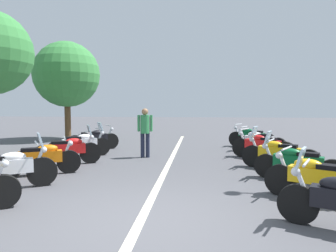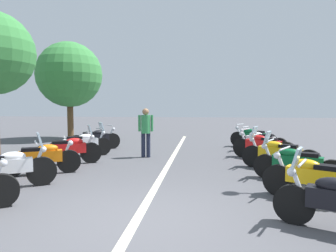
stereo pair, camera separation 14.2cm
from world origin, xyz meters
name	(u,v)px [view 1 (the left image)]	position (x,y,z in m)	size (l,w,h in m)	color
ground_plane	(140,221)	(0.00, 0.00, 0.00)	(80.00, 80.00, 0.00)	#4C4C51
lane_centre_stripe	(167,167)	(4.21, 0.00, 0.00)	(17.42, 0.16, 0.01)	beige
motorcycle_left_row_1	(6,168)	(1.42, 3.23, 0.47)	(1.32, 1.89, 1.22)	black
motorcycle_left_row_2	(41,158)	(2.83, 3.18, 0.45)	(1.09, 1.87, 0.99)	black
motorcycle_left_row_3	(69,150)	(4.22, 3.05, 0.47)	(1.12, 1.83, 1.22)	black
motorcycle_left_row_4	(81,144)	(5.57, 3.21, 0.47)	(1.44, 1.82, 1.21)	black
motorcycle_left_row_5	(94,139)	(7.22, 3.31, 0.46)	(1.44, 1.77, 1.01)	black
motorcycle_right_row_1	(317,178)	(1.27, -3.16, 0.46)	(1.17, 1.79, 1.00)	black
motorcycle_right_row_2	(296,162)	(2.85, -3.28, 0.46)	(1.07, 1.94, 1.19)	black
motorcycle_right_row_3	(279,153)	(4.13, -3.19, 0.47)	(1.16, 1.99, 1.21)	black
motorcycle_right_row_4	(262,146)	(5.79, -3.06, 0.47)	(1.38, 1.89, 1.01)	black
motorcycle_right_row_5	(259,141)	(7.23, -3.23, 0.45)	(1.16, 1.86, 0.99)	black
motorcycle_right_row_6	(251,137)	(8.54, -3.17, 0.46)	(1.30, 1.82, 1.01)	black
bystander_1	(145,129)	(5.77, 0.94, 1.01)	(0.32, 0.53, 1.72)	#1E2338
roadside_tree_0	(67,75)	(10.94, 6.05, 3.44)	(3.45, 3.45, 5.17)	brown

